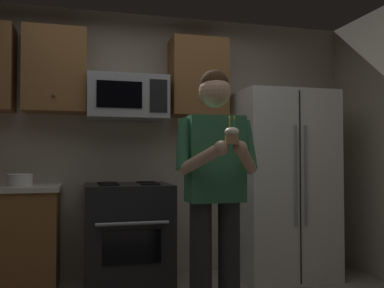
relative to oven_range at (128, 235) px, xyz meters
name	(u,v)px	position (x,y,z in m)	size (l,w,h in m)	color
wall_back	(140,144)	(0.15, 0.39, 0.84)	(4.40, 0.10, 2.60)	#B7AD99
oven_range	(128,235)	(0.00, 0.00, 0.00)	(0.76, 0.70, 0.93)	black
microwave	(127,98)	(0.00, 0.12, 1.26)	(0.74, 0.41, 0.40)	#9EA0A5
refrigerator	(282,184)	(1.50, -0.04, 0.44)	(0.90, 0.75, 1.80)	white
cabinet_row_upper	(64,71)	(-0.57, 0.17, 1.49)	(2.78, 0.36, 0.76)	brown
bowl_large_white	(20,179)	(-0.92, 0.02, 0.51)	(0.22, 0.22, 0.10)	white
person	(215,182)	(0.47, -1.11, 0.53)	(0.60, 0.48, 1.76)	#262628
cupcake	(232,135)	(0.47, -1.44, 0.83)	(0.09, 0.09, 0.17)	#A87F56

